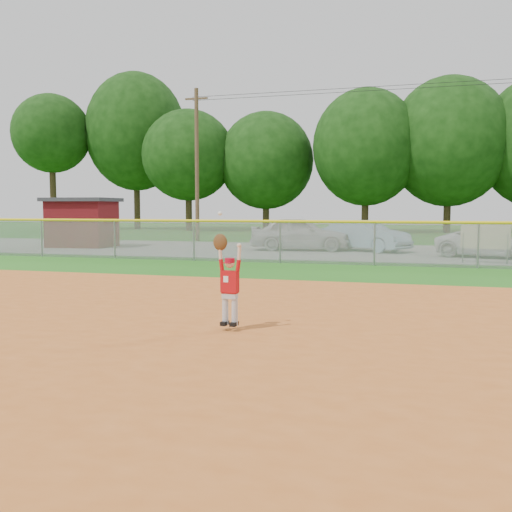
{
  "coord_description": "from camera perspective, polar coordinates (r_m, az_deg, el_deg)",
  "views": [
    {
      "loc": [
        4.8,
        -9.89,
        1.97
      ],
      "look_at": [
        1.94,
        0.07,
        1.1
      ],
      "focal_mm": 40.0,
      "sensor_mm": 36.0,
      "label": 1
    }
  ],
  "objects": [
    {
      "name": "parking_strip",
      "position": [
        26.4,
        5.48,
        0.54
      ],
      "size": [
        44.0,
        10.0,
        0.03
      ],
      "primitive_type": "cube",
      "color": "slate",
      "rests_on": "ground"
    },
    {
      "name": "utility_shed",
      "position": [
        29.9,
        -16.98,
        3.25
      ],
      "size": [
        3.45,
        2.75,
        2.48
      ],
      "color": "#4E0B0E",
      "rests_on": "ground"
    },
    {
      "name": "tree_line",
      "position": [
        48.27,
        11.56,
        11.33
      ],
      "size": [
        62.37,
        13.0,
        14.43
      ],
      "color": "#422D1C",
      "rests_on": "ground"
    },
    {
      "name": "car_blue",
      "position": [
        26.33,
        10.78,
        2.01
      ],
      "size": [
        4.39,
        3.33,
        1.39
      ],
      "primitive_type": "imported",
      "rotation": [
        0.0,
        0.0,
        1.06
      ],
      "color": "#82A9C3",
      "rests_on": "parking_strip"
    },
    {
      "name": "ground",
      "position": [
        11.17,
        -9.77,
        -5.43
      ],
      "size": [
        120.0,
        120.0,
        0.0
      ],
      "primitive_type": "plane",
      "color": "#216316",
      "rests_on": "ground"
    },
    {
      "name": "clay_infield",
      "position": [
        8.62,
        -18.56,
        -8.54
      ],
      "size": [
        24.0,
        16.0,
        0.04
      ],
      "primitive_type": "cube",
      "color": "#BC5D22",
      "rests_on": "ground"
    },
    {
      "name": "car_white_a",
      "position": [
        26.33,
        4.45,
        2.25
      ],
      "size": [
        4.71,
        2.33,
        1.54
      ],
      "primitive_type": "imported",
      "rotation": [
        0.0,
        0.0,
        1.69
      ],
      "color": "silver",
      "rests_on": "parking_strip"
    },
    {
      "name": "ballplayer",
      "position": [
        9.01,
        -2.78,
        -2.43
      ],
      "size": [
        0.48,
        0.21,
        1.81
      ],
      "color": "silver",
      "rests_on": "ground"
    },
    {
      "name": "car_white_b",
      "position": [
        24.26,
        22.44,
        1.22
      ],
      "size": [
        4.49,
        2.94,
        1.15
      ],
      "primitive_type": "imported",
      "rotation": [
        0.0,
        0.0,
        1.3
      ],
      "color": "silver",
      "rests_on": "parking_strip"
    },
    {
      "name": "sponsor_sign",
      "position": [
        21.5,
        21.95,
        1.77
      ],
      "size": [
        1.62,
        0.35,
        1.46
      ],
      "color": "gray",
      "rests_on": "ground"
    },
    {
      "name": "power_lines",
      "position": [
        32.23,
        9.3,
        9.57
      ],
      "size": [
        19.4,
        0.24,
        9.0
      ],
      "color": "#4C3823",
      "rests_on": "ground"
    },
    {
      "name": "outfield_fence",
      "position": [
        20.49,
        2.43,
        1.76
      ],
      "size": [
        40.06,
        0.1,
        1.55
      ],
      "color": "gray",
      "rests_on": "ground"
    }
  ]
}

